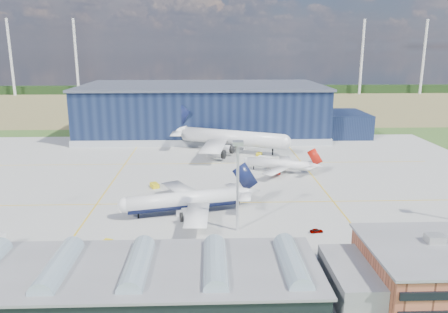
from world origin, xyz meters
TOP-DOWN VIEW (x-y plane):
  - ground at (0.00, 0.00)m, footprint 600.00×600.00m
  - apron at (0.00, 10.00)m, footprint 220.00×160.00m
  - farmland at (0.00, 220.00)m, footprint 600.00×220.00m
  - treeline at (0.00, 300.00)m, footprint 600.00×8.00m
  - horizon_dressing at (-191.30, 294.39)m, footprint 440.20×18.00m
  - hangar at (2.81, 94.80)m, footprint 145.00×62.00m
  - glass_concourse at (-6.45, -60.00)m, footprint 78.00×23.00m
  - light_mast_center at (10.00, -30.00)m, footprint 2.60×2.60m
  - airliner_navy at (-3.84, -18.36)m, footprint 48.23×47.59m
  - airliner_red at (28.48, 22.00)m, footprint 38.67×38.31m
  - airliner_widebody at (13.25, 55.00)m, footprint 77.88×77.25m
  - gse_tug_a at (-14.84, 5.24)m, footprint 3.55×4.19m
  - gse_tug_b at (-20.95, -37.82)m, footprint 2.95×3.52m
  - gse_van_a at (-3.03, -19.20)m, footprint 5.88×2.68m
  - gse_cart_a at (25.47, 25.96)m, footprint 1.81×2.66m
  - gse_van_b at (25.32, 36.25)m, footprint 5.77×4.80m
  - gse_tug_c at (24.33, 46.87)m, footprint 2.98×3.56m
  - gse_cart_b at (17.29, 58.14)m, footprint 3.55×2.90m
  - car_a at (29.58, -32.15)m, footprint 3.44×1.81m
  - car_b at (62.82, -30.98)m, footprint 3.51×1.74m

SIDE VIEW (x-z plane):
  - ground at x=0.00m, z-range 0.00..0.00m
  - farmland at x=0.00m, z-range -0.01..0.01m
  - apron at x=0.00m, z-range -0.01..0.07m
  - car_b at x=62.82m, z-range 0.00..1.11m
  - car_a at x=29.58m, z-range 0.00..1.12m
  - gse_cart_a at x=25.47m, z-range 0.00..1.13m
  - gse_tug_b at x=-20.95m, z-range 0.00..1.30m
  - gse_cart_b at x=17.29m, z-range 0.00..1.33m
  - gse_tug_c at x=24.33m, z-range 0.00..1.33m
  - gse_tug_a at x=-14.84m, z-range 0.00..1.50m
  - gse_van_b at x=25.32m, z-range 0.00..2.42m
  - gse_van_a at x=-3.03m, z-range 0.00..2.54m
  - glass_concourse at x=-6.45m, z-range -0.61..7.99m
  - treeline at x=0.00m, z-range 0.00..8.00m
  - airliner_red at x=28.48m, z-range 0.00..9.75m
  - airliner_navy at x=-3.84m, z-range 0.00..13.06m
  - airliner_widebody at x=13.25m, z-range 0.00..19.29m
  - hangar at x=2.81m, z-range -1.43..24.67m
  - light_mast_center at x=10.00m, z-range 3.93..26.93m
  - horizon_dressing at x=-191.30m, z-range -0.80..69.20m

